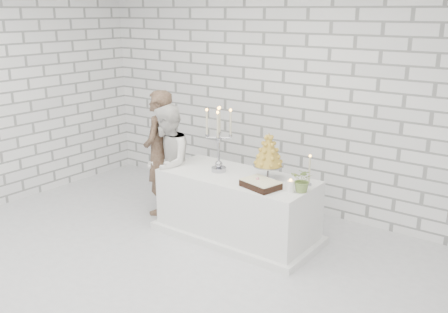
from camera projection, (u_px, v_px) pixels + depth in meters
The scene contains 11 objects.
ground at pixel (150, 277), 4.99m from camera, with size 6.00×5.00×0.01m, color silver.
wall_back at pixel (283, 95), 6.49m from camera, with size 6.00×0.01×3.00m, color white.
cake_table at pixel (237, 206), 5.80m from camera, with size 1.80×0.80×0.75m, color white.
groom at pixel (159, 153), 6.40m from camera, with size 0.58×0.38×1.60m, color #402A1D.
bride at pixel (168, 163), 6.20m from camera, with size 0.71×0.55×1.46m, color white.
candelabra at pixel (219, 140), 5.73m from camera, with size 0.31×0.31×0.76m, color #9B9BA5, non-canonical shape.
croquembouche at pixel (268, 156), 5.49m from camera, with size 0.34×0.34×0.53m, color olive, non-canonical shape.
chocolate_cake at pixel (261, 184), 5.29m from camera, with size 0.38×0.27×0.08m, color black.
pillar_candle at pixel (290, 186), 5.16m from camera, with size 0.08×0.08×0.12m, color white.
extra_taper at pixel (309, 171), 5.32m from camera, with size 0.06×0.06×0.32m, color beige.
flowers at pixel (303, 180), 5.14m from camera, with size 0.23×0.20×0.26m, color #5D8446.
Camera 1 is at (3.24, -3.13, 2.56)m, focal length 40.27 mm.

